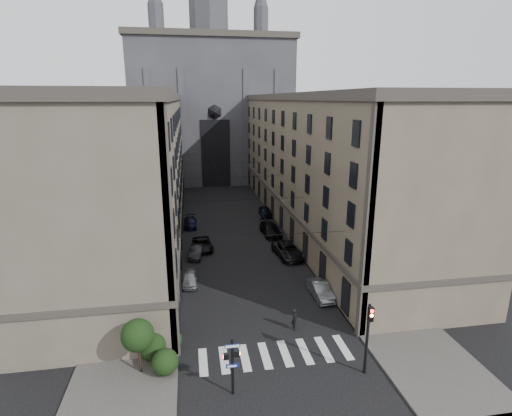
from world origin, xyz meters
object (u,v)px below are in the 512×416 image
car_left_midfar (203,244)px  car_right_midnear (288,251)px  pedestrian_signal_left (232,362)px  car_left_far (190,223)px  car_left_midnear (196,252)px  car_right_midfar (270,229)px  car_left_near (190,278)px  car_right_near (320,290)px  gothic_tower (211,100)px  traffic_light_right (368,331)px  car_right_far (265,211)px  pedestrian (294,319)px

car_left_midfar → car_right_midnear: 10.71m
pedestrian_signal_left → car_left_far: bearing=93.7°
car_left_midnear → car_right_midfar: 12.07m
car_left_near → car_left_midfar: size_ratio=0.78×
car_left_midfar → car_left_far: car_left_midfar is taller
car_left_far → car_right_near: size_ratio=1.03×
car_right_midfar → car_left_far: bearing=150.2°
car_left_midnear → car_left_midfar: size_ratio=0.83×
gothic_tower → car_left_far: gothic_tower is taller
car_left_midnear → car_right_near: size_ratio=0.91×
car_left_midfar → car_right_midnear: bearing=-28.6°
pedestrian_signal_left → car_left_midnear: 23.54m
traffic_light_right → car_left_midnear: traffic_light_right is taller
car_right_far → traffic_light_right: bearing=-89.0°
traffic_light_right → car_right_midfar: traffic_light_right is taller
car_left_far → car_right_midnear: bearing=-50.5°
car_left_near → car_left_midnear: 7.30m
car_left_near → car_right_near: 13.01m
pedestrian → pedestrian_signal_left: bearing=138.8°
car_left_near → car_right_near: size_ratio=0.85×
car_left_midfar → car_right_near: (10.46, -14.33, 0.05)m
gothic_tower → car_left_midnear: bearing=-96.0°
car_left_midnear → car_left_far: 11.75m
car_right_midfar → pedestrian: 23.42m
car_left_near → pedestrian: 12.73m
car_left_near → car_right_midnear: 12.72m
car_left_near → car_left_midfar: (1.66, 9.61, 0.03)m
gothic_tower → car_left_far: 42.37m
car_left_near → car_left_midnear: car_left_midnear is taller
car_left_midfar → car_right_far: 16.78m
traffic_light_right → car_left_midnear: size_ratio=1.30×
gothic_tower → pedestrian_signal_left: gothic_tower is taller
car_left_near → car_right_far: size_ratio=0.86×
car_right_midfar → gothic_tower: bearing=93.2°
gothic_tower → car_right_midnear: gothic_tower is taller
car_left_midnear → car_right_near: 16.47m
traffic_light_right → car_right_near: bearing=87.5°
gothic_tower → pedestrian: (2.25, -66.96, -16.89)m
car_left_midnear → pedestrian: size_ratio=2.20×
car_left_far → car_right_far: car_right_far is taller
gothic_tower → pedestrian_signal_left: bearing=-92.7°
pedestrian_signal_left → traffic_light_right: (9.11, 0.42, 0.97)m
car_left_near → car_left_midnear: (0.81, 7.26, 0.02)m
car_left_near → pedestrian: pedestrian is taller
gothic_tower → pedestrian: size_ratio=31.94×
traffic_light_right → car_right_near: size_ratio=1.19×
pedestrian → car_right_midnear: bearing=-11.8°
pedestrian_signal_left → car_right_near: size_ratio=0.91×
traffic_light_right → car_left_far: traffic_light_right is taller
traffic_light_right → car_left_near: 19.76m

